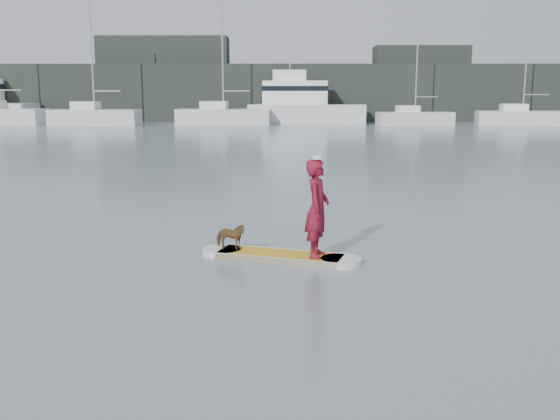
{
  "coord_description": "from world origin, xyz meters",
  "views": [
    {
      "loc": [
        3.03,
        -15.87,
        3.33
      ],
      "look_at": [
        2.97,
        -3.8,
        1.0
      ],
      "focal_mm": 40.0,
      "sensor_mm": 36.0,
      "label": 1
    }
  ],
  "objects_px": {
    "sailboat_d": "(223,115)",
    "dog": "(230,236)",
    "paddler": "(317,208)",
    "sailboat_e": "(414,117)",
    "sailboat_f": "(522,116)",
    "paddleboard": "(280,256)",
    "motor_yacht_a": "(302,104)",
    "sailboat_c": "(94,116)"
  },
  "relations": [
    {
      "from": "sailboat_e",
      "to": "paddler",
      "type": "bearing_deg",
      "value": -108.78
    },
    {
      "from": "paddler",
      "to": "sailboat_e",
      "type": "height_order",
      "value": "sailboat_e"
    },
    {
      "from": "paddleboard",
      "to": "dog",
      "type": "distance_m",
      "value": 1.12
    },
    {
      "from": "sailboat_d",
      "to": "motor_yacht_a",
      "type": "distance_m",
      "value": 8.09
    },
    {
      "from": "paddleboard",
      "to": "dog",
      "type": "relative_size",
      "value": 5.02
    },
    {
      "from": "paddleboard",
      "to": "motor_yacht_a",
      "type": "distance_m",
      "value": 51.18
    },
    {
      "from": "sailboat_d",
      "to": "motor_yacht_a",
      "type": "bearing_deg",
      "value": 18.41
    },
    {
      "from": "paddler",
      "to": "motor_yacht_a",
      "type": "relative_size",
      "value": 0.16
    },
    {
      "from": "paddleboard",
      "to": "sailboat_e",
      "type": "height_order",
      "value": "sailboat_e"
    },
    {
      "from": "dog",
      "to": "sailboat_d",
      "type": "distance_m",
      "value": 48.96
    },
    {
      "from": "dog",
      "to": "sailboat_f",
      "type": "relative_size",
      "value": 0.05
    },
    {
      "from": "dog",
      "to": "sailboat_c",
      "type": "relative_size",
      "value": 0.05
    },
    {
      "from": "dog",
      "to": "motor_yacht_a",
      "type": "bearing_deg",
      "value": 7.97
    },
    {
      "from": "dog",
      "to": "sailboat_e",
      "type": "distance_m",
      "value": 49.68
    },
    {
      "from": "paddleboard",
      "to": "dog",
      "type": "xyz_separation_m",
      "value": [
        -1.02,
        0.32,
        0.33
      ]
    },
    {
      "from": "dog",
      "to": "paddler",
      "type": "bearing_deg",
      "value": -96.13
    },
    {
      "from": "dog",
      "to": "sailboat_d",
      "type": "height_order",
      "value": "sailboat_d"
    },
    {
      "from": "sailboat_d",
      "to": "motor_yacht_a",
      "type": "height_order",
      "value": "sailboat_d"
    },
    {
      "from": "motor_yacht_a",
      "to": "sailboat_f",
      "type": "bearing_deg",
      "value": -2.36
    },
    {
      "from": "dog",
      "to": "sailboat_c",
      "type": "distance_m",
      "value": 50.28
    },
    {
      "from": "sailboat_e",
      "to": "sailboat_c",
      "type": "bearing_deg",
      "value": 175.81
    },
    {
      "from": "paddler",
      "to": "sailboat_e",
      "type": "bearing_deg",
      "value": -0.93
    },
    {
      "from": "motor_yacht_a",
      "to": "dog",
      "type": "bearing_deg",
      "value": -88.29
    },
    {
      "from": "dog",
      "to": "sailboat_f",
      "type": "bearing_deg",
      "value": -15.19
    },
    {
      "from": "sailboat_e",
      "to": "sailboat_f",
      "type": "bearing_deg",
      "value": -3.44
    },
    {
      "from": "sailboat_e",
      "to": "paddleboard",
      "type": "bearing_deg",
      "value": -109.65
    },
    {
      "from": "sailboat_d",
      "to": "sailboat_e",
      "type": "distance_m",
      "value": 18.43
    },
    {
      "from": "dog",
      "to": "sailboat_e",
      "type": "bearing_deg",
      "value": -4.59
    },
    {
      "from": "motor_yacht_a",
      "to": "sailboat_c",
      "type": "bearing_deg",
      "value": -165.15
    },
    {
      "from": "dog",
      "to": "sailboat_f",
      "type": "xyz_separation_m",
      "value": [
        23.94,
        48.06,
        0.47
      ]
    },
    {
      "from": "paddleboard",
      "to": "sailboat_c",
      "type": "relative_size",
      "value": 0.27
    },
    {
      "from": "paddleboard",
      "to": "sailboat_c",
      "type": "distance_m",
      "value": 50.93
    },
    {
      "from": "sailboat_c",
      "to": "motor_yacht_a",
      "type": "bearing_deg",
      "value": 12.8
    },
    {
      "from": "paddleboard",
      "to": "sailboat_e",
      "type": "distance_m",
      "value": 49.72
    },
    {
      "from": "dog",
      "to": "sailboat_e",
      "type": "relative_size",
      "value": 0.06
    },
    {
      "from": "sailboat_d",
      "to": "sailboat_f",
      "type": "relative_size",
      "value": 1.05
    },
    {
      "from": "sailboat_d",
      "to": "dog",
      "type": "bearing_deg",
      "value": -80.88
    },
    {
      "from": "dog",
      "to": "motor_yacht_a",
      "type": "relative_size",
      "value": 0.05
    },
    {
      "from": "sailboat_e",
      "to": "sailboat_f",
      "type": "xyz_separation_m",
      "value": [
        10.35,
        0.28,
        0.12
      ]
    },
    {
      "from": "sailboat_d",
      "to": "sailboat_e",
      "type": "relative_size",
      "value": 1.29
    },
    {
      "from": "sailboat_e",
      "to": "motor_yacht_a",
      "type": "xyz_separation_m",
      "value": [
        -10.64,
        3.01,
        1.21
      ]
    },
    {
      "from": "dog",
      "to": "motor_yacht_a",
      "type": "distance_m",
      "value": 50.9
    }
  ]
}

